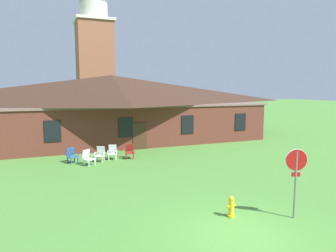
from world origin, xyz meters
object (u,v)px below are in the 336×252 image
(lawn_chair_by_porch, at_px, (72,155))
(lawn_chair_near_door, at_px, (88,157))
(lawn_chair_right_end, at_px, (130,151))
(stop_sign, at_px, (296,169))
(fire_hydrant, at_px, (231,207))
(lawn_chair_left_end, at_px, (100,154))
(lawn_chair_middle, at_px, (113,152))

(lawn_chair_by_porch, height_order, lawn_chair_near_door, same)
(lawn_chair_by_porch, height_order, lawn_chair_right_end, same)
(stop_sign, height_order, fire_hydrant, stop_sign)
(stop_sign, distance_m, lawn_chair_by_porch, 13.57)
(lawn_chair_by_porch, bearing_deg, stop_sign, -59.67)
(lawn_chair_by_porch, bearing_deg, fire_hydrant, -66.06)
(lawn_chair_near_door, relative_size, lawn_chair_left_end, 1.00)
(lawn_chair_left_end, relative_size, lawn_chair_middle, 1.00)
(lawn_chair_near_door, xyz_separation_m, lawn_chair_left_end, (0.87, 0.69, 0.00))
(lawn_chair_right_end, relative_size, fire_hydrant, 1.21)
(lawn_chair_right_end, distance_m, fire_hydrant, 10.59)
(lawn_chair_right_end, xyz_separation_m, fire_hydrant, (1.03, -10.54, -0.12))
(lawn_chair_near_door, relative_size, lawn_chair_middle, 1.00)
(stop_sign, bearing_deg, fire_hydrant, 155.69)
(lawn_chair_left_end, xyz_separation_m, fire_hydrant, (3.02, -10.41, -0.12))
(lawn_chair_near_door, xyz_separation_m, lawn_chair_right_end, (2.85, 0.82, 0.00))
(lawn_chair_right_end, bearing_deg, fire_hydrant, -84.40)
(lawn_chair_by_porch, xyz_separation_m, lawn_chair_left_end, (1.74, -0.32, 0.00))
(lawn_chair_left_end, bearing_deg, lawn_chair_near_door, -141.42)
(lawn_chair_near_door, bearing_deg, lawn_chair_right_end, 15.97)
(lawn_chair_by_porch, height_order, lawn_chair_left_end, same)
(lawn_chair_near_door, relative_size, lawn_chair_right_end, 1.00)
(lawn_chair_middle, height_order, lawn_chair_right_end, same)
(stop_sign, height_order, lawn_chair_right_end, stop_sign)
(lawn_chair_near_door, distance_m, lawn_chair_left_end, 1.11)
(lawn_chair_middle, bearing_deg, lawn_chair_by_porch, 179.56)
(lawn_chair_by_porch, xyz_separation_m, lawn_chair_middle, (2.60, -0.02, 0.00))
(lawn_chair_by_porch, bearing_deg, lawn_chair_near_door, -48.95)
(lawn_chair_near_door, relative_size, fire_hydrant, 1.21)
(lawn_chair_left_end, bearing_deg, lawn_chair_by_porch, 169.74)
(stop_sign, relative_size, lawn_chair_left_end, 2.67)
(lawn_chair_by_porch, distance_m, lawn_chair_right_end, 3.73)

